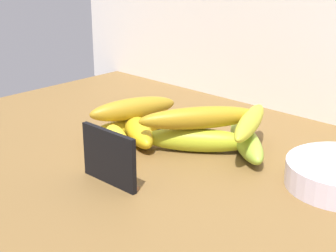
{
  "coord_description": "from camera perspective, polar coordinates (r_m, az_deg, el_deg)",
  "views": [
    {
      "loc": [
        53.78,
        -55.64,
        37.95
      ],
      "look_at": [
        -4.1,
        5.0,
        8.0
      ],
      "focal_mm": 56.96,
      "sensor_mm": 36.0,
      "label": 1
    }
  ],
  "objects": [
    {
      "name": "banana_1",
      "position": [
        0.92,
        8.35,
        -1.6
      ],
      "size": [
        16.32,
        15.14,
        4.06
      ],
      "primitive_type": "ellipsoid",
      "rotation": [
        0.0,
        0.0,
        2.42
      ],
      "color": "#94B939",
      "rests_on": "counter_top"
    },
    {
      "name": "counter_top",
      "position": [
        0.86,
        -0.33,
        -5.56
      ],
      "size": [
        110.0,
        76.0,
        3.0
      ],
      "primitive_type": "cube",
      "color": "brown",
      "rests_on": "ground"
    },
    {
      "name": "banana_3",
      "position": [
        0.91,
        3.11,
        -1.51
      ],
      "size": [
        17.82,
        14.43,
        4.09
      ],
      "primitive_type": "ellipsoid",
      "rotation": [
        0.0,
        0.0,
        3.77
      ],
      "color": "#AEBC26",
      "rests_on": "counter_top"
    },
    {
      "name": "banana_4",
      "position": [
        0.96,
        -3.25,
        -0.45
      ],
      "size": [
        15.64,
        11.58,
        4.24
      ],
      "primitive_type": "ellipsoid",
      "rotation": [
        0.0,
        0.0,
        5.75
      ],
      "color": "gold",
      "rests_on": "counter_top"
    },
    {
      "name": "banana_5",
      "position": [
        0.97,
        -3.75,
        1.85
      ],
      "size": [
        9.25,
        17.16,
        3.98
      ],
      "primitive_type": "ellipsoid",
      "rotation": [
        0.0,
        0.0,
        1.24
      ],
      "color": "#A47C1D",
      "rests_on": "banana_0"
    },
    {
      "name": "banana_0",
      "position": [
        0.99,
        -3.63,
        -0.01
      ],
      "size": [
        8.78,
        16.2,
        3.23
      ],
      "primitive_type": "ellipsoid",
      "rotation": [
        0.0,
        0.0,
        1.21
      ],
      "color": "yellow",
      "rests_on": "counter_top"
    },
    {
      "name": "banana_2",
      "position": [
        0.89,
        -5.5,
        -2.0
      ],
      "size": [
        16.2,
        13.04,
        4.22
      ],
      "primitive_type": "ellipsoid",
      "rotation": [
        0.0,
        0.0,
        5.68
      ],
      "color": "yellow",
      "rests_on": "counter_top"
    },
    {
      "name": "banana_7",
      "position": [
        0.9,
        3.4,
        0.88
      ],
      "size": [
        15.24,
        19.28,
        3.82
      ],
      "primitive_type": "ellipsoid",
      "rotation": [
        0.0,
        0.0,
        4.09
      ],
      "color": "#A97F1A",
      "rests_on": "banana_3"
    },
    {
      "name": "chalkboard_sign",
      "position": [
        0.79,
        -6.29,
        -3.54
      ],
      "size": [
        11.0,
        1.8,
        8.4
      ],
      "color": "black",
      "rests_on": "counter_top"
    },
    {
      "name": "banana_6",
      "position": [
        0.9,
        8.75,
        0.4
      ],
      "size": [
        10.15,
        17.93,
        3.22
      ],
      "primitive_type": "ellipsoid",
      "rotation": [
        0.0,
        0.0,
        1.98
      ],
      "color": "gold",
      "rests_on": "banana_1"
    }
  ]
}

